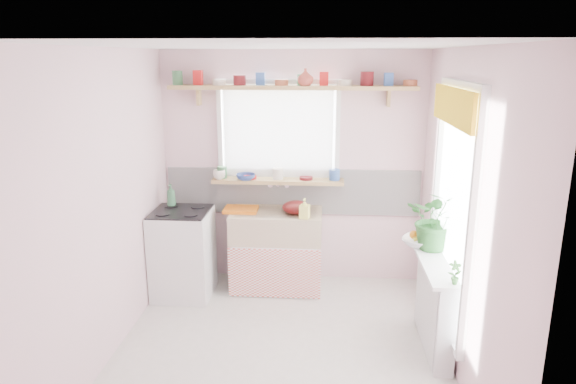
{
  "coord_description": "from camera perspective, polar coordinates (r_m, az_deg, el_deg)",
  "views": [
    {
      "loc": [
        0.35,
        -3.82,
        2.43
      ],
      "look_at": [
        0.03,
        0.55,
        1.27
      ],
      "focal_mm": 32.0,
      "sensor_mm": 36.0,
      "label": 1
    }
  ],
  "objects": [
    {
      "name": "shelf_vase",
      "position": [
        5.23,
        1.94,
        12.63
      ],
      "size": [
        0.22,
        0.22,
        0.17
      ],
      "primitive_type": "imported",
      "rotation": [
        0.0,
        0.0,
        0.42
      ],
      "color": "#A94134",
      "rests_on": "pine_shelf"
    },
    {
      "name": "pine_shelf",
      "position": [
        5.31,
        0.45,
        11.53
      ],
      "size": [
        2.52,
        0.24,
        0.04
      ],
      "primitive_type": "cube",
      "color": "tan",
      "rests_on": "room"
    },
    {
      "name": "sink_unit",
      "position": [
        5.51,
        -1.27,
        -6.39
      ],
      "size": [
        0.95,
        0.65,
        1.11
      ],
      "color": "white",
      "rests_on": "ground"
    },
    {
      "name": "sill_crockery",
      "position": [
        5.46,
        -1.13,
        2.03
      ],
      "size": [
        1.35,
        0.11,
        0.12
      ],
      "color": "#3F7F4C",
      "rests_on": "windowsill"
    },
    {
      "name": "herb_pot",
      "position": [
        4.06,
        18.06,
        -8.52
      ],
      "size": [
        0.1,
        0.07,
        0.19
      ],
      "primitive_type": "imported",
      "rotation": [
        0.0,
        0.0,
        0.09
      ],
      "color": "#366F2C",
      "rests_on": "radiator_ledge"
    },
    {
      "name": "jade_plant",
      "position": [
        4.66,
        16.2,
        -2.96
      ],
      "size": [
        0.61,
        0.57,
        0.55
      ],
      "primitive_type": "imported",
      "rotation": [
        0.0,
        0.0,
        -0.35
      ],
      "color": "#276026",
      "rests_on": "radiator_ledge"
    },
    {
      "name": "cooker",
      "position": [
        5.45,
        -11.59,
        -6.64
      ],
      "size": [
        0.58,
        0.58,
        0.93
      ],
      "color": "white",
      "rests_on": "ground"
    },
    {
      "name": "fruit_bowl",
      "position": [
        4.78,
        14.41,
        -5.39
      ],
      "size": [
        0.4,
        0.4,
        0.07
      ],
      "primitive_type": "imported",
      "rotation": [
        0.0,
        0.0,
        -0.39
      ],
      "color": "white",
      "rests_on": "radiator_ledge"
    },
    {
      "name": "windowsill",
      "position": [
        5.47,
        -1.13,
        1.25
      ],
      "size": [
        1.4,
        0.22,
        0.04
      ],
      "primitive_type": "cube",
      "color": "tan",
      "rests_on": "room"
    },
    {
      "name": "sill_bowl",
      "position": [
        5.44,
        -4.72,
        1.69
      ],
      "size": [
        0.24,
        0.24,
        0.06
      ],
      "primitive_type": "imported",
      "rotation": [
        0.0,
        0.0,
        0.23
      ],
      "color": "#2E4A97",
      "rests_on": "windowsill"
    },
    {
      "name": "colander",
      "position": [
        5.3,
        0.89,
        -1.71
      ],
      "size": [
        0.37,
        0.37,
        0.13
      ],
      "primitive_type": "ellipsoid",
      "rotation": [
        0.0,
        0.0,
        -0.35
      ],
      "color": "#520E0E",
      "rests_on": "sink_unit"
    },
    {
      "name": "sill_cup",
      "position": [
        5.49,
        -7.65,
        1.93
      ],
      "size": [
        0.13,
        0.13,
        0.1
      ],
      "primitive_type": "imported",
      "rotation": [
        0.0,
        0.0,
        -0.02
      ],
      "color": "white",
      "rests_on": "windowsill"
    },
    {
      "name": "shelf_crockery",
      "position": [
        5.31,
        -0.02,
        12.33
      ],
      "size": [
        2.47,
        0.11,
        0.12
      ],
      "color": "#3F7F4C",
      "rests_on": "pine_shelf"
    },
    {
      "name": "soap_bottle_sink",
      "position": [
        5.14,
        1.86,
        -1.84
      ],
      "size": [
        0.11,
        0.11,
        0.2
      ],
      "primitive_type": "imported",
      "rotation": [
        0.0,
        0.0,
        -0.23
      ],
      "color": "#FAFD70",
      "rests_on": "sink_unit"
    },
    {
      "name": "radiator_ledge",
      "position": [
        4.6,
        16.03,
        -11.96
      ],
      "size": [
        0.22,
        0.95,
        0.78
      ],
      "color": "white",
      "rests_on": "ground"
    },
    {
      "name": "room",
      "position": [
        4.8,
        7.84,
        2.0
      ],
      "size": [
        3.2,
        3.2,
        3.2
      ],
      "color": "silver",
      "rests_on": "ground"
    },
    {
      "name": "fruit",
      "position": [
        4.77,
        14.51,
        -4.68
      ],
      "size": [
        0.2,
        0.14,
        0.1
      ],
      "color": "orange",
      "rests_on": "fruit_bowl"
    },
    {
      "name": "dish_tray",
      "position": [
        5.42,
        -5.25,
        -1.94
      ],
      "size": [
        0.35,
        0.26,
        0.03
      ],
      "primitive_type": "cube",
      "rotation": [
        0.0,
        0.0,
        -0.0
      ],
      "color": "orange",
      "rests_on": "sink_unit"
    },
    {
      "name": "cooker_bottle",
      "position": [
        5.44,
        -12.87,
        -0.37
      ],
      "size": [
        0.11,
        0.11,
        0.24
      ],
      "primitive_type": "imported",
      "rotation": [
        0.0,
        0.0,
        -0.17
      ],
      "color": "#39724A",
      "rests_on": "cooker"
    }
  ]
}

